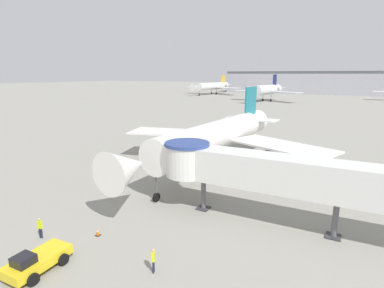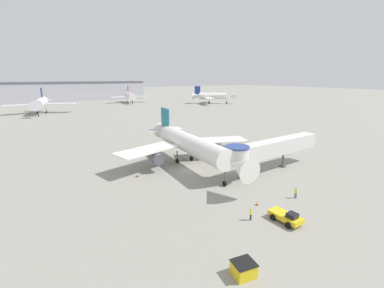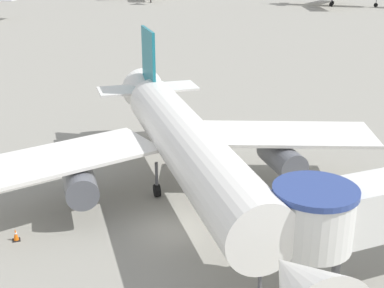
% 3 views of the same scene
% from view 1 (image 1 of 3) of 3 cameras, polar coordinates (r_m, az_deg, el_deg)
% --- Properties ---
extents(ground_plane, '(800.00, 800.00, 0.00)m').
position_cam_1_polar(ground_plane, '(38.20, -0.18, -5.44)').
color(ground_plane, gray).
extents(main_airplane, '(29.56, 33.11, 10.26)m').
position_cam_1_polar(main_airplane, '(38.45, 4.41, 1.34)').
color(main_airplane, white).
rests_on(main_airplane, ground_plane).
extents(jet_bridge, '(23.17, 4.10, 6.17)m').
position_cam_1_polar(jet_bridge, '(24.99, 15.68, -5.31)').
color(jet_bridge, silver).
rests_on(jet_bridge, ground_plane).
extents(pushback_tug_yellow, '(2.33, 4.06, 1.53)m').
position_cam_1_polar(pushback_tug_yellow, '(22.50, -27.54, -19.15)').
color(pushback_tug_yellow, yellow).
rests_on(pushback_tug_yellow, ground_plane).
extents(traffic_cone_port_wing, '(0.47, 0.47, 0.77)m').
position_cam_1_polar(traffic_cone_port_wing, '(44.67, -9.27, -2.36)').
color(traffic_cone_port_wing, black).
rests_on(traffic_cone_port_wing, ground_plane).
extents(traffic_cone_starboard_wing, '(0.42, 0.42, 0.70)m').
position_cam_1_polar(traffic_cone_starboard_wing, '(33.92, 19.69, -8.10)').
color(traffic_cone_starboard_wing, black).
rests_on(traffic_cone_starboard_wing, ground_plane).
extents(traffic_cone_near_nose, '(0.35, 0.35, 0.59)m').
position_cam_1_polar(traffic_cone_near_nose, '(25.18, -17.51, -15.74)').
color(traffic_cone_near_nose, black).
rests_on(traffic_cone_near_nose, ground_plane).
extents(ground_crew_marshaller, '(0.35, 0.25, 1.66)m').
position_cam_1_polar(ground_crew_marshaller, '(26.13, -26.98, -13.83)').
color(ground_crew_marshaller, '#1E2338').
rests_on(ground_crew_marshaller, ground_plane).
extents(ground_crew_wing_walker, '(0.30, 0.37, 1.66)m').
position_cam_1_polar(ground_crew_wing_walker, '(20.14, -7.39, -20.86)').
color(ground_crew_wing_walker, '#1E2338').
rests_on(ground_crew_wing_walker, ground_plane).
extents(background_jet_navy_tail, '(31.76, 28.49, 12.01)m').
position_cam_1_polar(background_jet_navy_tail, '(140.79, 13.86, 9.97)').
color(background_jet_navy_tail, silver).
rests_on(background_jet_navy_tail, ground_plane).
extents(background_jet_gold_tail, '(35.85, 37.58, 11.40)m').
position_cam_1_polar(background_jet_gold_tail, '(186.18, 3.80, 10.93)').
color(background_jet_gold_tail, white).
rests_on(background_jet_gold_tail, ground_plane).
extents(terminal_building, '(120.48, 21.98, 13.97)m').
position_cam_1_polar(terminal_building, '(207.68, 23.74, 10.66)').
color(terminal_building, '#A8A8B2').
rests_on(terminal_building, ground_plane).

